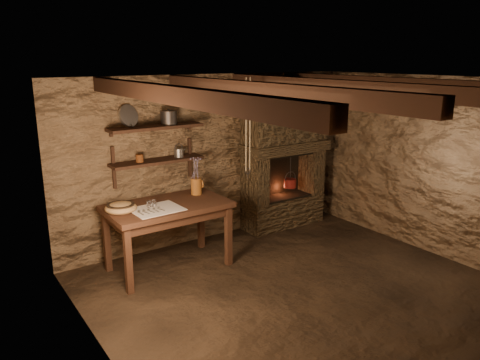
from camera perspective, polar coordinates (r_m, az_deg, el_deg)
floor at (r=5.66m, az=6.79°, el=-13.01°), size 4.50×4.50×0.00m
back_wall at (r=6.79m, az=-4.03°, el=2.60°), size 4.50×0.04×2.40m
front_wall at (r=4.03m, az=26.48°, el=-7.67°), size 4.50×0.04×2.40m
left_wall at (r=4.15m, az=-16.99°, el=-6.09°), size 0.04×4.00×2.40m
right_wall at (r=6.88m, az=21.42°, el=1.75°), size 0.04×4.00×2.40m
ceiling at (r=5.02m, az=7.64°, el=12.02°), size 4.50×4.00×0.04m
beam_far_left at (r=4.18m, az=-8.20°, el=10.22°), size 0.14×3.95×0.16m
beam_mid_left at (r=4.70m, az=2.97°, el=10.85°), size 0.14×3.95×0.16m
beam_mid_right at (r=5.37m, az=11.66°, el=11.07°), size 0.14×3.95×0.16m
beam_far_right at (r=6.12m, az=18.34°, el=11.06°), size 0.14×3.95×0.16m
shelf_lower at (r=6.25m, az=-10.03°, el=2.27°), size 1.25×0.30×0.04m
shelf_upper at (r=6.17m, az=-10.22°, el=6.35°), size 1.25×0.30×0.04m
hearth at (r=7.30m, az=5.40°, el=3.65°), size 1.43×0.51×2.30m
work_table at (r=6.02m, az=-8.73°, el=-6.49°), size 1.51×0.87×0.86m
linen_cloth at (r=5.69m, az=-10.14°, el=-3.53°), size 0.60×0.49×0.01m
pewter_cutlery_row at (r=5.67m, az=-10.07°, el=-3.49°), size 0.50×0.21×0.01m
drinking_glasses at (r=5.79m, az=-10.45°, el=-2.81°), size 0.19×0.06×0.08m
stoneware_jug at (r=6.20m, az=-5.35°, el=0.19°), size 0.17×0.17×0.50m
wooden_bowl at (r=5.70m, az=-14.33°, el=-3.31°), size 0.40×0.40×0.13m
iron_stockpot at (r=6.24m, az=-8.67°, el=7.44°), size 0.22×0.22×0.16m
tin_pan at (r=6.12m, az=-13.46°, el=7.64°), size 0.31×0.21×0.28m
small_kettle at (r=6.37m, az=-7.47°, el=3.32°), size 0.20×0.18×0.18m
rusty_tin at (r=6.14m, az=-12.14°, el=2.61°), size 0.10×0.10×0.10m
red_pot at (r=7.45m, az=6.13°, el=-0.31°), size 0.22×0.20×0.54m
hanging_ropes at (r=5.92m, az=0.98°, el=6.73°), size 0.08×0.08×1.20m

